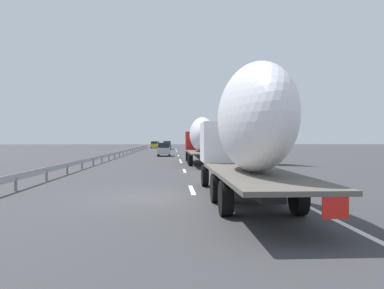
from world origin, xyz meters
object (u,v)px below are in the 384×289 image
truck_trailing (247,129)px  car_white_van (156,144)px  car_blue_sedan (167,145)px  road_sign (213,140)px  car_silver_hatch (164,149)px  car_yellow_coupe (154,145)px  truck_lead (201,138)px

truck_trailing → car_white_van: 96.54m
car_blue_sedan → truck_trailing: bearing=-177.0°
car_white_van → road_sign: size_ratio=1.29×
car_silver_hatch → road_sign: 7.15m
truck_trailing → car_yellow_coupe: (85.85, 7.40, -1.71)m
car_silver_hatch → truck_lead: bearing=-167.3°
truck_lead → car_blue_sedan: (51.69, 3.85, -1.49)m
truck_lead → car_white_van: 75.13m
truck_lead → car_white_van: size_ratio=3.46×
truck_trailing → car_white_van: truck_trailing is taller
car_yellow_coupe → truck_trailing: bearing=-175.1°
truck_trailing → car_blue_sedan: bearing=3.0°
truck_trailing → road_sign: truck_trailing is taller
car_white_van → truck_trailing: bearing=-175.6°
car_white_van → car_blue_sedan: bearing=-171.4°
truck_trailing → car_blue_sedan: size_ratio=2.81×
car_blue_sedan → car_yellow_coupe: bearing=15.6°
car_white_van → truck_lead: bearing=-174.4°
truck_lead → car_yellow_coupe: bearing=6.6°
truck_trailing → car_white_van: size_ratio=3.16×
car_yellow_coupe → road_sign: size_ratio=1.43×
car_yellow_coupe → road_sign: bearing=-167.2°
car_silver_hatch → car_blue_sedan: size_ratio=0.96×
car_white_van → car_blue_sedan: car_blue_sedan is taller
truck_lead → truck_trailing: bearing=-180.0°
road_sign → car_white_van: bearing=10.5°
car_silver_hatch → car_yellow_coupe: size_ratio=0.97×
truck_lead → truck_trailing: 21.50m
car_yellow_coupe → car_white_van: (10.40, -0.05, -0.02)m
car_blue_sedan → road_sign: 34.18m
car_white_van → car_yellow_coupe: bearing=179.7°
car_yellow_coupe → road_sign: 47.31m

